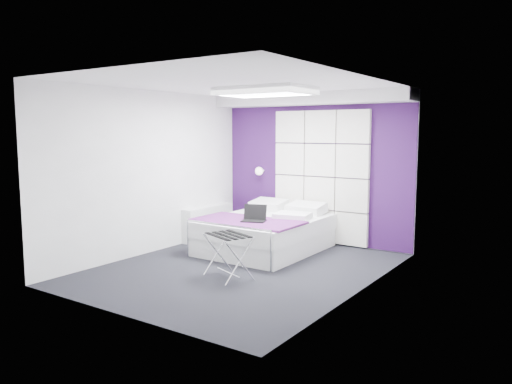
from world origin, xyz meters
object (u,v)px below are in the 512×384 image
luggage_rack (228,256)px  laptop (255,217)px  nightstand (282,207)px  bed (265,232)px  wall_lamp (260,171)px  radiator (208,222)px

luggage_rack → laptop: size_ratio=1.66×
nightstand → luggage_rack: 2.58m
bed → nightstand: bed is taller
bed → laptop: bearing=-74.1°
wall_lamp → bed: wall_lamp is taller
luggage_rack → laptop: laptop is taller
bed → luggage_rack: size_ratio=3.45×
wall_lamp → luggage_rack: bearing=-65.2°
wall_lamp → laptop: 1.78m
wall_lamp → radiator: size_ratio=0.12×
radiator → bed: size_ratio=0.59×
radiator → bed: bearing=-7.6°
wall_lamp → nightstand: size_ratio=0.31×
nightstand → laptop: laptop is taller
wall_lamp → nightstand: 0.79m
radiator → luggage_rack: (1.80, -1.75, -0.01)m
bed → laptop: 0.62m
nightstand → bed: bearing=-75.3°
wall_lamp → laptop: (0.87, -1.44, -0.58)m
wall_lamp → nightstand: bearing=-4.7°
laptop → wall_lamp: bearing=102.2°
radiator → laptop: 1.69m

